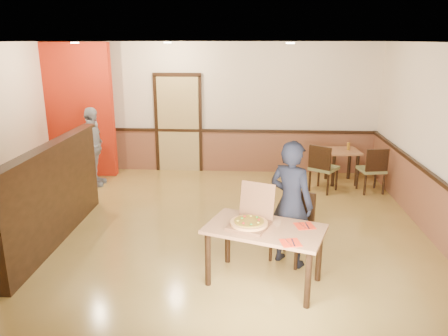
% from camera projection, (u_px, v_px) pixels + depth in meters
% --- Properties ---
extents(floor, '(7.00, 7.00, 0.00)m').
position_uv_depth(floor, '(196.00, 237.00, 6.51)').
color(floor, '#B28D45').
rests_on(floor, ground).
extents(ceiling, '(7.00, 7.00, 0.00)m').
position_uv_depth(ceiling, '(193.00, 42.00, 5.71)').
color(ceiling, black).
rests_on(ceiling, wall_back).
extents(wall_back, '(7.00, 0.00, 7.00)m').
position_uv_depth(wall_back, '(215.00, 108.00, 9.46)').
color(wall_back, beige).
rests_on(wall_back, floor).
extents(wainscot_back, '(7.00, 0.04, 0.90)m').
position_uv_depth(wainscot_back, '(215.00, 151.00, 9.70)').
color(wainscot_back, brown).
rests_on(wainscot_back, floor).
extents(chair_rail_back, '(7.00, 0.06, 0.06)m').
position_uv_depth(chair_rail_back, '(215.00, 131.00, 9.55)').
color(chair_rail_back, black).
rests_on(chair_rail_back, wall_back).
extents(wainscot_right, '(0.04, 7.00, 0.90)m').
position_uv_depth(wainscot_right, '(439.00, 215.00, 6.18)').
color(wainscot_right, brown).
rests_on(wainscot_right, floor).
extents(chair_rail_right, '(0.06, 7.00, 0.06)m').
position_uv_depth(chair_rail_right, '(442.00, 183.00, 6.04)').
color(chair_rail_right, black).
rests_on(chair_rail_right, wall_right).
extents(back_door, '(0.90, 0.06, 2.10)m').
position_uv_depth(back_door, '(179.00, 124.00, 9.57)').
color(back_door, tan).
rests_on(back_door, wall_back).
extents(booth_partition, '(0.20, 3.10, 1.44)m').
position_uv_depth(booth_partition, '(55.00, 193.00, 6.22)').
color(booth_partition, black).
rests_on(booth_partition, floor).
extents(red_accent_panel, '(1.60, 0.20, 2.78)m').
position_uv_depth(red_accent_panel, '(75.00, 111.00, 9.15)').
color(red_accent_panel, '#A41E0B').
rests_on(red_accent_panel, floor).
extents(spot_a, '(0.14, 0.14, 0.02)m').
position_uv_depth(spot_a, '(75.00, 43.00, 7.58)').
color(spot_a, '#FFE8B2').
rests_on(spot_a, ceiling).
extents(spot_b, '(0.14, 0.14, 0.02)m').
position_uv_depth(spot_b, '(168.00, 43.00, 8.16)').
color(spot_b, '#FFE8B2').
rests_on(spot_b, ceiling).
extents(spot_c, '(0.14, 0.14, 0.02)m').
position_uv_depth(spot_c, '(290.00, 43.00, 7.07)').
color(spot_c, '#FFE8B2').
rests_on(spot_c, ceiling).
extents(main_table, '(1.53, 1.18, 0.73)m').
position_uv_depth(main_table, '(265.00, 236.00, 5.13)').
color(main_table, '#AD7249').
rests_on(main_table, floor).
extents(diner_chair, '(0.63, 0.63, 0.92)m').
position_uv_depth(diner_chair, '(294.00, 223.00, 5.77)').
color(diner_chair, olive).
rests_on(diner_chair, floor).
extents(side_chair_left, '(0.64, 0.64, 0.93)m').
position_uv_depth(side_chair_left, '(322.00, 166.00, 8.33)').
color(side_chair_left, olive).
rests_on(side_chair_left, floor).
extents(side_chair_right, '(0.51, 0.51, 0.89)m').
position_uv_depth(side_chair_right, '(373.00, 168.00, 8.27)').
color(side_chair_right, olive).
rests_on(side_chair_right, floor).
extents(side_table, '(0.70, 0.70, 0.68)m').
position_uv_depth(side_table, '(342.00, 158.00, 8.88)').
color(side_table, '#AD7249').
rests_on(side_table, floor).
extents(diner, '(0.72, 0.67, 1.66)m').
position_uv_depth(diner, '(291.00, 204.00, 5.55)').
color(diner, black).
rests_on(diner, floor).
extents(passerby, '(0.39, 0.93, 1.58)m').
position_uv_depth(passerby, '(93.00, 147.00, 8.64)').
color(passerby, gray).
rests_on(passerby, floor).
extents(pizza_box, '(0.59, 0.64, 0.46)m').
position_uv_depth(pizza_box, '(251.00, 221.00, 5.15)').
color(pizza_box, brown).
rests_on(pizza_box, main_table).
extents(pizza, '(0.57, 0.57, 0.03)m').
position_uv_depth(pizza, '(249.00, 223.00, 5.11)').
color(pizza, '#F7AC5A').
rests_on(pizza, pizza_box).
extents(napkin_near, '(0.25, 0.25, 0.01)m').
position_uv_depth(napkin_near, '(291.00, 243.00, 4.71)').
color(napkin_near, red).
rests_on(napkin_near, main_table).
extents(napkin_far, '(0.26, 0.26, 0.01)m').
position_uv_depth(napkin_far, '(305.00, 226.00, 5.14)').
color(napkin_far, red).
rests_on(napkin_far, main_table).
extents(condiment, '(0.06, 0.06, 0.15)m').
position_uv_depth(condiment, '(348.00, 146.00, 8.84)').
color(condiment, '#97631B').
rests_on(condiment, side_table).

